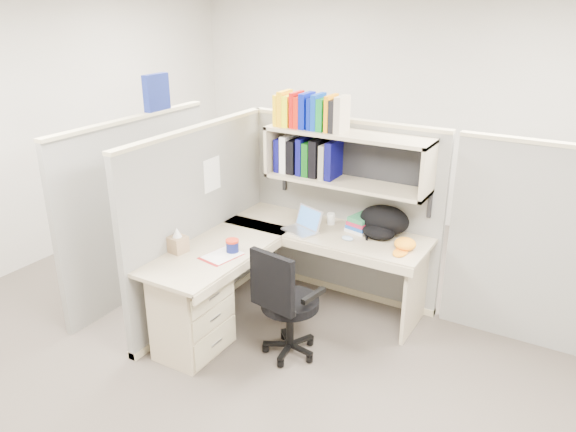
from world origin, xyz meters
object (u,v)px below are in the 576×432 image
Objects in this scene: snack_canister at (232,246)px; task_chair at (287,319)px; desk at (230,291)px; laptop at (300,221)px; backpack at (382,222)px.

task_chair is (0.53, -0.07, -0.46)m from snack_canister.
desk is 0.85m from laptop.
laptop is 0.67m from backpack.
snack_canister is (-0.26, -0.61, -0.05)m from laptop.
laptop reaches higher than task_chair.
laptop is at bearing 111.42° from task_chair.
snack_canister is at bearing 106.46° from desk.
desk is 4.17× the size of backpack.
task_chair is (-0.35, -0.95, -0.53)m from backpack.
backpack is 1.14m from task_chair.
laptop is 0.31× the size of task_chair.
snack_canister is 0.11× the size of task_chair.
desk is at bearing -141.49° from backpack.
snack_canister reaches higher than desk.
backpack is at bearing 43.50° from laptop.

